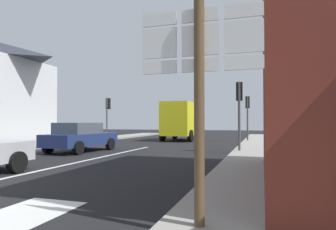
{
  "coord_description": "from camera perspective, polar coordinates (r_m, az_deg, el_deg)",
  "views": [
    {
      "loc": [
        6.59,
        -4.86,
        1.52
      ],
      "look_at": [
        0.82,
        13.53,
        1.95
      ],
      "focal_mm": 32.37,
      "sensor_mm": 36.0,
      "label": 1
    }
  ],
  "objects": [
    {
      "name": "sidewalk_right",
      "position": [
        12.94,
        16.63,
        -7.64
      ],
      "size": [
        2.4,
        44.0,
        0.14
      ],
      "primitive_type": "cube",
      "color": "gray",
      "rests_on": "ground"
    },
    {
      "name": "lane_turn_arrow",
      "position": [
        5.58,
        -26.77,
        -16.85
      ],
      "size": [
        1.2,
        2.2,
        0.01
      ],
      "primitive_type": "cube",
      "color": "silver",
      "rests_on": "ground"
    },
    {
      "name": "traffic_light_far_right",
      "position": [
        23.48,
        14.75,
        1.26
      ],
      "size": [
        0.3,
        0.49,
        3.43
      ],
      "color": "#47474C",
      "rests_on": "ground"
    },
    {
      "name": "traffic_light_far_left",
      "position": [
        25.21,
        -11.27,
        1.1
      ],
      "size": [
        0.3,
        0.49,
        3.45
      ],
      "color": "#47474C",
      "rests_on": "ground"
    },
    {
      "name": "ground_plane",
      "position": [
        16.33,
        -6.52,
        -6.6
      ],
      "size": [
        80.0,
        80.0,
        0.0
      ],
      "primitive_type": "plane",
      "color": "black"
    },
    {
      "name": "delivery_truck",
      "position": [
        24.56,
        2.53,
        -0.97
      ],
      "size": [
        2.49,
        5.01,
        3.05
      ],
      "color": "yellow",
      "rests_on": "ground"
    },
    {
      "name": "sedan_far",
      "position": [
        16.01,
        -16.17,
        -3.94
      ],
      "size": [
        2.19,
        4.31,
        1.47
      ],
      "color": "navy",
      "rests_on": "ground"
    },
    {
      "name": "sidewalk_left",
      "position": [
        18.34,
        -27.93,
        -5.66
      ],
      "size": [
        2.4,
        44.0,
        0.14
      ],
      "primitive_type": "cube",
      "color": "gray",
      "rests_on": "ground"
    },
    {
      "name": "lane_centre_stripe",
      "position": [
        12.8,
        -13.88,
        -8.02
      ],
      "size": [
        0.16,
        12.0,
        0.01
      ],
      "primitive_type": "cube",
      "color": "silver",
      "rests_on": "ground"
    },
    {
      "name": "route_sign_post",
      "position": [
        4.09,
        5.95,
        5.58
      ],
      "size": [
        1.66,
        0.14,
        3.2
      ],
      "color": "brown",
      "rests_on": "ground"
    },
    {
      "name": "traffic_light_near_right",
      "position": [
        15.2,
        13.29,
        2.68
      ],
      "size": [
        0.3,
        0.49,
        3.45
      ],
      "color": "#47474C",
      "rests_on": "ground"
    }
  ]
}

